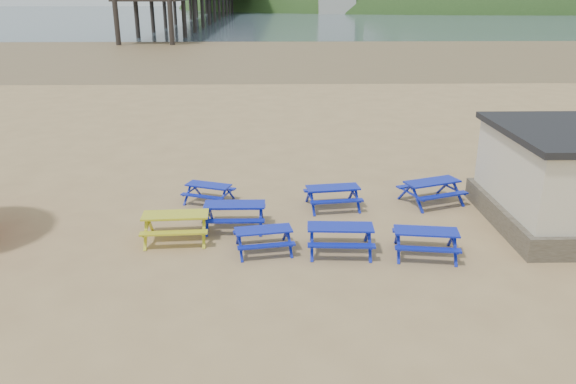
{
  "coord_description": "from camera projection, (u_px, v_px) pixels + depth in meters",
  "views": [
    {
      "loc": [
        -0.16,
        -15.48,
        7.11
      ],
      "look_at": [
        0.25,
        1.5,
        1.0
      ],
      "focal_mm": 35.0,
      "sensor_mm": 36.0,
      "label": 1
    }
  ],
  "objects": [
    {
      "name": "wet_sand",
      "position": [
        276.0,
        52.0,
        68.71
      ],
      "size": [
        400.0,
        400.0,
        0.0
      ],
      "primitive_type": "plane",
      "color": "olive",
      "rests_on": "ground"
    },
    {
      "name": "sea",
      "position": [
        275.0,
        14.0,
        176.89
      ],
      "size": [
        400.0,
        400.0,
        0.0
      ],
      "primitive_type": "plane",
      "color": "#455662",
      "rests_on": "ground"
    },
    {
      "name": "picnic_table_blue_f",
      "position": [
        425.0,
        242.0,
        15.91
      ],
      "size": [
        1.97,
        1.67,
        0.75
      ],
      "rotation": [
        0.0,
        0.0,
        -0.14
      ],
      "color": "#0A38A2",
      "rests_on": "ground"
    },
    {
      "name": "picnic_table_yellow",
      "position": [
        176.0,
        227.0,
        16.89
      ],
      "size": [
        2.05,
        1.69,
        0.82
      ],
      "rotation": [
        0.0,
        0.0,
        0.06
      ],
      "color": "gold",
      "rests_on": "ground"
    },
    {
      "name": "picnic_table_blue_c",
      "position": [
        431.0,
        192.0,
        19.81
      ],
      "size": [
        2.38,
        2.15,
        0.82
      ],
      "rotation": [
        0.0,
        0.0,
        0.36
      ],
      "color": "#0A38A2",
      "rests_on": "ground"
    },
    {
      "name": "picnic_table_blue_e",
      "position": [
        340.0,
        239.0,
        16.11
      ],
      "size": [
        1.95,
        1.61,
        0.79
      ],
      "rotation": [
        0.0,
        0.0,
        -0.05
      ],
      "color": "#0A38A2",
      "rests_on": "ground"
    },
    {
      "name": "picnic_table_blue_a",
      "position": [
        209.0,
        193.0,
        19.91
      ],
      "size": [
        1.91,
        1.73,
        0.66
      ],
      "rotation": [
        0.0,
        0.0,
        -0.36
      ],
      "color": "#0A38A2",
      "rests_on": "ground"
    },
    {
      "name": "picnic_table_blue_d",
      "position": [
        264.0,
        240.0,
        16.16
      ],
      "size": [
        1.83,
        1.57,
        0.68
      ],
      "rotation": [
        0.0,
        0.0,
        0.17
      ],
      "color": "#0A38A2",
      "rests_on": "ground"
    },
    {
      "name": "picnic_table_blue_g",
      "position": [
        235.0,
        215.0,
        17.75
      ],
      "size": [
        1.92,
        1.55,
        0.8
      ],
      "rotation": [
        0.0,
        0.0,
        -0.01
      ],
      "color": "#0A38A2",
      "rests_on": "ground"
    },
    {
      "name": "headland_town",
      "position": [
        486.0,
        33.0,
        238.4
      ],
      "size": [
        264.0,
        144.0,
        108.0
      ],
      "color": "#2D4C1E",
      "rests_on": "ground"
    },
    {
      "name": "ground",
      "position": [
        281.0,
        240.0,
        16.97
      ],
      "size": [
        400.0,
        400.0,
        0.0
      ],
      "primitive_type": "plane",
      "color": "tan",
      "rests_on": "ground"
    },
    {
      "name": "picnic_table_blue_b",
      "position": [
        333.0,
        197.0,
        19.39
      ],
      "size": [
        1.99,
        1.69,
        0.76
      ],
      "rotation": [
        0.0,
        0.0,
        0.14
      ],
      "color": "#0A38A2",
      "rests_on": "ground"
    }
  ]
}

